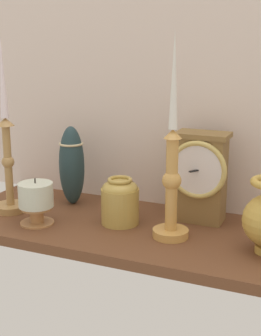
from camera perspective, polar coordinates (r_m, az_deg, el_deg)
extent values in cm
cube|color=brown|center=(115.90, 2.48, -7.56)|extent=(100.00, 36.00, 2.40)
cube|color=beige|center=(125.15, 5.74, 9.96)|extent=(120.00, 2.00, 65.00)
cube|color=olive|center=(118.23, 8.25, -1.35)|extent=(11.18, 6.86, 20.58)
cube|color=olive|center=(115.72, 8.44, 3.83)|extent=(12.53, 7.68, 1.20)
torus|color=tan|center=(113.78, 7.80, -0.23)|extent=(13.85, 1.26, 13.85)
cylinder|color=white|center=(113.69, 7.78, -0.24)|extent=(11.59, 0.40, 11.59)
cube|color=black|center=(113.41, 7.74, -0.27)|extent=(2.88, 4.04, 0.30)
cylinder|color=#A97E47|center=(129.92, -13.77, -4.50)|extent=(8.32, 8.32, 1.80)
cylinder|color=#A97E47|center=(126.78, -14.07, 0.25)|extent=(2.01, 2.01, 20.42)
sphere|color=#A97E47|center=(126.54, -14.10, 0.70)|extent=(3.21, 3.21, 3.21)
cone|color=#A97E47|center=(124.55, -14.39, 5.25)|extent=(4.40, 4.40, 2.00)
cone|color=white|center=(123.27, -14.74, 10.54)|extent=(2.00, 2.00, 21.04)
cylinder|color=#CD954A|center=(110.50, 4.69, -7.57)|extent=(8.07, 8.07, 1.80)
cylinder|color=#CD954A|center=(106.76, 4.82, -1.98)|extent=(2.66, 2.66, 20.66)
sphere|color=#CD954A|center=(106.47, 4.83, -1.45)|extent=(4.26, 4.26, 4.26)
cone|color=#CD954A|center=(104.08, 4.95, 4.00)|extent=(3.93, 3.93, 2.00)
cone|color=white|center=(102.59, 5.09, 10.21)|extent=(1.95, 1.95, 20.58)
cylinder|color=#B79645|center=(116.98, -1.21, -4.44)|extent=(9.07, 9.07, 8.68)
ellipsoid|color=#B79645|center=(115.63, -1.22, -2.41)|extent=(8.62, 8.62, 4.31)
torus|color=#B79645|center=(115.01, -1.22, -1.38)|extent=(5.89, 5.89, 0.90)
cylinder|color=#B27B47|center=(119.61, -10.86, -5.48)|extent=(3.24, 3.24, 3.92)
cylinder|color=#B27B47|center=(120.15, -10.83, -6.18)|extent=(8.10, 8.10, 0.80)
cylinder|color=#B27B47|center=(118.96, -10.91, -4.59)|extent=(7.29, 7.29, 0.60)
cylinder|color=beige|center=(117.93, -10.98, -3.09)|extent=(8.27, 8.27, 5.76)
cylinder|color=black|center=(116.93, -11.07, -1.46)|extent=(0.30, 0.30, 1.20)
ellipsoid|color=#22383C|center=(129.97, -6.86, 0.28)|extent=(6.72, 6.72, 21.08)
torus|color=#CCB78C|center=(128.64, -6.94, 2.82)|extent=(6.32, 6.32, 0.60)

